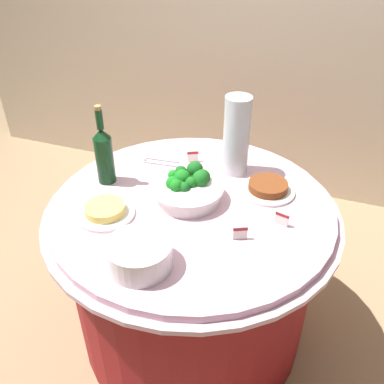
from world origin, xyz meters
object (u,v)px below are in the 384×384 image
at_px(broccoli_bowl, 188,188).
at_px(label_placard_rear, 193,155).
at_px(label_placard_mid, 282,218).
at_px(wine_bottle, 104,154).
at_px(food_plate_noodles, 105,211).
at_px(plate_stack, 140,255).
at_px(label_placard_front, 240,232).
at_px(food_plate_stir_fry, 268,188).
at_px(decorative_fruit_vase, 236,140).
at_px(serving_tongs, 160,162).

relative_size(broccoli_bowl, label_placard_rear, 5.09).
bearing_deg(label_placard_mid, wine_bottle, 176.49).
bearing_deg(food_plate_noodles, plate_stack, -39.44).
bearing_deg(wine_bottle, label_placard_mid, -3.51).
xyz_separation_m(food_plate_noodles, label_placard_front, (0.51, 0.04, 0.01)).
height_order(food_plate_stir_fry, label_placard_mid, label_placard_mid).
distance_m(decorative_fruit_vase, food_plate_noodles, 0.61).
bearing_deg(food_plate_stir_fry, plate_stack, -118.60).
distance_m(plate_stack, wine_bottle, 0.54).
distance_m(wine_bottle, label_placard_front, 0.65).
relative_size(wine_bottle, serving_tongs, 2.00).
height_order(broccoli_bowl, wine_bottle, wine_bottle).
bearing_deg(broccoli_bowl, label_placard_mid, -6.70).
height_order(decorative_fruit_vase, label_placard_rear, decorative_fruit_vase).
relative_size(broccoli_bowl, wine_bottle, 0.83).
distance_m(food_plate_noodles, label_placard_rear, 0.51).
distance_m(broccoli_bowl, plate_stack, 0.41).
height_order(serving_tongs, food_plate_noodles, food_plate_noodles).
distance_m(decorative_fruit_vase, label_placard_mid, 0.42).
bearing_deg(plate_stack, broccoli_bowl, 88.22).
relative_size(decorative_fruit_vase, food_plate_noodles, 1.55).
bearing_deg(wine_bottle, broccoli_bowl, -0.14).
xyz_separation_m(broccoli_bowl, plate_stack, (-0.01, -0.41, -0.00)).
distance_m(food_plate_stir_fry, label_placard_mid, 0.21).
height_order(food_plate_noodles, food_plate_stir_fry, same).
height_order(broccoli_bowl, label_placard_mid, broccoli_bowl).
distance_m(serving_tongs, label_placard_front, 0.61).
bearing_deg(label_placard_mid, label_placard_rear, 145.03).
xyz_separation_m(label_placard_mid, label_placard_rear, (-0.46, 0.32, 0.00)).
distance_m(serving_tongs, label_placard_mid, 0.65).
relative_size(plate_stack, wine_bottle, 0.62).
relative_size(decorative_fruit_vase, label_placard_front, 6.18).
distance_m(wine_bottle, food_plate_stir_fry, 0.68).
distance_m(wine_bottle, serving_tongs, 0.29).
height_order(broccoli_bowl, label_placard_front, broccoli_bowl).
bearing_deg(food_plate_stir_fry, broccoli_bowl, -152.83).
bearing_deg(wine_bottle, food_plate_noodles, -62.40).
distance_m(food_plate_stir_fry, label_placard_front, 0.32).
relative_size(broccoli_bowl, label_placard_mid, 5.09).
bearing_deg(label_placard_mid, plate_stack, -137.32).
height_order(plate_stack, food_plate_noodles, plate_stack).
bearing_deg(plate_stack, wine_bottle, 130.61).
relative_size(wine_bottle, food_plate_stir_fry, 1.53).
bearing_deg(food_plate_stir_fry, label_placard_rear, 161.04).
distance_m(food_plate_noodles, label_placard_front, 0.51).
relative_size(label_placard_front, label_placard_rear, 1.00).
bearing_deg(plate_stack, food_plate_stir_fry, 61.40).
bearing_deg(decorative_fruit_vase, serving_tongs, -172.53).
distance_m(serving_tongs, food_plate_noodles, 0.43).
bearing_deg(food_plate_noodles, broccoli_bowl, 39.80).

